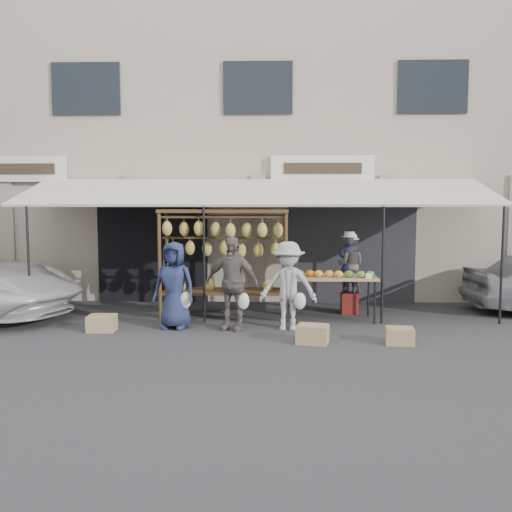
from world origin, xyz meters
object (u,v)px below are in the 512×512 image
(vendor_left, at_px, (349,264))
(customer_left, at_px, (174,285))
(customer_mid, at_px, (232,283))
(crate_near_b, at_px, (400,336))
(crate_far, at_px, (102,323))
(customer_right, at_px, (288,286))
(banana_rack, at_px, (224,242))
(vendor_right, at_px, (351,265))
(crate_near_a, at_px, (313,334))
(produce_table, at_px, (334,277))

(vendor_left, xyz_separation_m, customer_left, (-3.48, -1.53, -0.24))
(vendor_left, xyz_separation_m, customer_mid, (-2.39, -1.60, -0.18))
(customer_left, height_order, crate_near_b, customer_left)
(vendor_left, bearing_deg, crate_near_b, 119.86)
(customer_left, distance_m, crate_far, 1.49)
(customer_right, xyz_separation_m, crate_far, (-3.44, -0.24, -0.68))
(banana_rack, relative_size, vendor_left, 2.10)
(vendor_right, distance_m, crate_near_a, 2.99)
(banana_rack, relative_size, customer_left, 1.59)
(crate_near_b, bearing_deg, vendor_left, 101.02)
(customer_left, height_order, customer_right, customer_right)
(customer_left, height_order, crate_near_a, customer_left)
(vendor_right, height_order, customer_mid, customer_mid)
(vendor_left, xyz_separation_m, vendor_right, (0.05, 0.07, -0.02))
(produce_table, xyz_separation_m, vendor_left, (0.40, 0.75, 0.18))
(vendor_left, distance_m, crate_near_b, 2.83)
(crate_near_a, bearing_deg, customer_right, 110.78)
(crate_far, bearing_deg, vendor_left, 20.86)
(produce_table, height_order, customer_right, customer_right)
(crate_near_b, height_order, crate_far, crate_far)
(vendor_right, height_order, crate_far, vendor_right)
(crate_near_b, bearing_deg, crate_near_a, 179.18)
(banana_rack, height_order, crate_far, banana_rack)
(crate_near_a, distance_m, crate_near_b, 1.46)
(crate_far, bearing_deg, customer_left, 12.74)
(crate_near_b, bearing_deg, banana_rack, 146.69)
(vendor_left, bearing_deg, banana_rack, 31.12)
(vendor_right, xyz_separation_m, customer_mid, (-2.43, -1.67, -0.16))
(vendor_right, distance_m, crate_near_b, 2.88)
(customer_right, bearing_deg, banana_rack, 147.69)
(banana_rack, distance_m, customer_left, 1.49)
(banana_rack, relative_size, crate_near_a, 5.01)
(customer_right, height_order, crate_near_a, customer_right)
(produce_table, relative_size, customer_right, 1.03)
(banana_rack, xyz_separation_m, produce_table, (2.21, -0.18, -0.69))
(banana_rack, relative_size, crate_far, 5.23)
(customer_right, xyz_separation_m, crate_near_a, (0.39, -1.03, -0.67))
(vendor_left, height_order, customer_right, vendor_left)
(customer_left, bearing_deg, produce_table, 26.28)
(customer_right, relative_size, crate_far, 3.32)
(produce_table, xyz_separation_m, crate_far, (-4.37, -1.07, -0.73))
(vendor_left, height_order, crate_near_a, vendor_left)
(customer_right, bearing_deg, customer_left, -175.45)
(vendor_left, distance_m, crate_near_a, 2.92)
(banana_rack, bearing_deg, crate_far, -149.93)
(customer_mid, distance_m, customer_right, 1.05)
(vendor_right, relative_size, customer_right, 0.71)
(crate_near_a, bearing_deg, vendor_left, 70.01)
(banana_rack, xyz_separation_m, customer_left, (-0.86, -0.96, -0.75))
(banana_rack, xyz_separation_m, vendor_left, (2.62, 0.57, -0.51))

